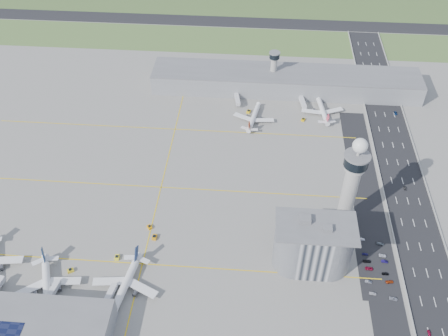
# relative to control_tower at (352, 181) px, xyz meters

# --- Properties ---
(ground) EXTENTS (1000.00, 1000.00, 0.00)m
(ground) POSITION_rel_control_tower_xyz_m (-72.00, -8.00, -35.04)
(ground) COLOR gray
(grass_strip_0) EXTENTS (480.00, 50.00, 0.08)m
(grass_strip_0) POSITION_rel_control_tower_xyz_m (-92.00, 217.00, -35.00)
(grass_strip_0) COLOR #506F34
(grass_strip_0) RESTS_ON ground
(grass_strip_1) EXTENTS (480.00, 60.00, 0.08)m
(grass_strip_1) POSITION_rel_control_tower_xyz_m (-92.00, 292.00, -35.00)
(grass_strip_1) COLOR #3F5428
(grass_strip_1) RESTS_ON ground
(runway) EXTENTS (480.00, 22.00, 0.10)m
(runway) POSITION_rel_control_tower_xyz_m (-92.00, 254.00, -34.98)
(runway) COLOR black
(runway) RESTS_ON ground
(highway) EXTENTS (28.00, 500.00, 0.10)m
(highway) POSITION_rel_control_tower_xyz_m (43.00, -8.00, -34.99)
(highway) COLOR black
(highway) RESTS_ON ground
(barrier_left) EXTENTS (0.60, 500.00, 1.20)m
(barrier_left) POSITION_rel_control_tower_xyz_m (29.00, -8.00, -34.44)
(barrier_left) COLOR #9E9E99
(barrier_left) RESTS_ON ground
(barrier_right) EXTENTS (0.60, 500.00, 1.20)m
(barrier_right) POSITION_rel_control_tower_xyz_m (57.00, -8.00, -34.44)
(barrier_right) COLOR #9E9E99
(barrier_right) RESTS_ON ground
(landside_road) EXTENTS (18.00, 260.00, 0.08)m
(landside_road) POSITION_rel_control_tower_xyz_m (18.00, -18.00, -35.00)
(landside_road) COLOR black
(landside_road) RESTS_ON ground
(parking_lot) EXTENTS (20.00, 44.00, 0.10)m
(parking_lot) POSITION_rel_control_tower_xyz_m (16.00, -30.00, -34.99)
(parking_lot) COLOR black
(parking_lot) RESTS_ON ground
(taxiway_line_h_0) EXTENTS (260.00, 0.60, 0.01)m
(taxiway_line_h_0) POSITION_rel_control_tower_xyz_m (-112.00, -38.00, -35.04)
(taxiway_line_h_0) COLOR yellow
(taxiway_line_h_0) RESTS_ON ground
(taxiway_line_h_1) EXTENTS (260.00, 0.60, 0.01)m
(taxiway_line_h_1) POSITION_rel_control_tower_xyz_m (-112.00, 22.00, -35.04)
(taxiway_line_h_1) COLOR yellow
(taxiway_line_h_1) RESTS_ON ground
(taxiway_line_h_2) EXTENTS (260.00, 0.60, 0.01)m
(taxiway_line_h_2) POSITION_rel_control_tower_xyz_m (-112.00, 82.00, -35.04)
(taxiway_line_h_2) COLOR yellow
(taxiway_line_h_2) RESTS_ON ground
(taxiway_line_v) EXTENTS (0.60, 260.00, 0.01)m
(taxiway_line_v) POSITION_rel_control_tower_xyz_m (-112.00, 22.00, -35.04)
(taxiway_line_v) COLOR yellow
(taxiway_line_v) RESTS_ON ground
(control_tower) EXTENTS (14.00, 14.00, 64.50)m
(control_tower) POSITION_rel_control_tower_xyz_m (0.00, 0.00, 0.00)
(control_tower) COLOR #ADAAA5
(control_tower) RESTS_ON ground
(secondary_tower) EXTENTS (8.60, 8.60, 31.90)m
(secondary_tower) POSITION_rel_control_tower_xyz_m (-42.00, 142.00, -16.24)
(secondary_tower) COLOR #ADAAA5
(secondary_tower) RESTS_ON ground
(admin_building) EXTENTS (42.00, 24.00, 33.50)m
(admin_building) POSITION_rel_control_tower_xyz_m (-20.01, -30.00, -19.74)
(admin_building) COLOR #B2B2B7
(admin_building) RESTS_ON ground
(terminal_pier) EXTENTS (210.00, 32.00, 15.80)m
(terminal_pier) POSITION_rel_control_tower_xyz_m (-32.00, 140.00, -27.14)
(terminal_pier) COLOR gray
(terminal_pier) RESTS_ON ground
(airplane_near_b) EXTENTS (48.47, 52.02, 11.73)m
(airplane_near_b) POSITION_rel_control_tower_xyz_m (-157.90, -58.93, -29.17)
(airplane_near_b) COLOR white
(airplane_near_b) RESTS_ON ground
(airplane_near_c) EXTENTS (42.80, 48.10, 11.98)m
(airplane_near_c) POSITION_rel_control_tower_xyz_m (-117.62, -55.63, -29.05)
(airplane_near_c) COLOR white
(airplane_near_c) RESTS_ON ground
(airplane_far_a) EXTENTS (36.95, 41.32, 10.17)m
(airplane_far_a) POSITION_rel_control_tower_xyz_m (-55.36, 97.76, -29.96)
(airplane_far_a) COLOR white
(airplane_far_a) RESTS_ON ground
(airplane_far_b) EXTENTS (37.11, 41.89, 10.55)m
(airplane_far_b) POSITION_rel_control_tower_xyz_m (-4.31, 110.97, -29.76)
(airplane_far_b) COLOR white
(airplane_far_b) RESTS_ON ground
(jet_bridge_near_1) EXTENTS (5.39, 14.31, 5.70)m
(jet_bridge_near_1) POSITION_rel_control_tower_xyz_m (-155.00, -69.00, -32.19)
(jet_bridge_near_1) COLOR silver
(jet_bridge_near_1) RESTS_ON ground
(jet_bridge_near_2) EXTENTS (5.39, 14.31, 5.70)m
(jet_bridge_near_2) POSITION_rel_control_tower_xyz_m (-125.00, -69.00, -32.19)
(jet_bridge_near_2) COLOR silver
(jet_bridge_near_2) RESTS_ON ground
(jet_bridge_far_0) EXTENTS (5.39, 14.31, 5.70)m
(jet_bridge_far_0) POSITION_rel_control_tower_xyz_m (-70.00, 124.00, -32.19)
(jet_bridge_far_0) COLOR silver
(jet_bridge_far_0) RESTS_ON ground
(jet_bridge_far_1) EXTENTS (5.39, 14.31, 5.70)m
(jet_bridge_far_1) POSITION_rel_control_tower_xyz_m (-20.00, 124.00, -32.19)
(jet_bridge_far_1) COLOR silver
(jet_bridge_far_1) RESTS_ON ground
(tug_0) EXTENTS (4.07, 3.63, 1.96)m
(tug_0) POSITION_rel_control_tower_xyz_m (-149.85, -45.92, -34.06)
(tug_0) COLOR yellow
(tug_0) RESTS_ON ground
(tug_1) EXTENTS (2.57, 3.57, 1.99)m
(tug_1) POSITION_rel_control_tower_xyz_m (-126.77, -35.35, -34.05)
(tug_1) COLOR yellow
(tug_1) RESTS_ON ground
(tug_2) EXTENTS (2.78, 3.84, 2.13)m
(tug_2) POSITION_rel_control_tower_xyz_m (-108.60, -19.54, -33.97)
(tug_2) COLOR orange
(tug_2) RESTS_ON ground
(tug_3) EXTENTS (3.71, 3.88, 1.86)m
(tug_3) POSITION_rel_control_tower_xyz_m (-112.86, -12.16, -34.11)
(tug_3) COLOR #F39903
(tug_3) RESTS_ON ground
(tug_4) EXTENTS (3.36, 4.17, 2.12)m
(tug_4) POSITION_rel_control_tower_xyz_m (-59.64, 106.62, -33.98)
(tug_4) COLOR gold
(tug_4) RESTS_ON ground
(tug_5) EXTENTS (3.29, 3.83, 1.88)m
(tug_5) POSITION_rel_control_tower_xyz_m (-18.79, 99.80, -34.10)
(tug_5) COLOR #DFAB06
(tug_5) RESTS_ON ground
(car_lot_0) EXTENTS (3.93, 2.01, 1.28)m
(car_lot_0) POSITION_rel_control_tower_xyz_m (11.72, -47.70, -34.40)
(car_lot_0) COLOR silver
(car_lot_0) RESTS_ON ground
(car_lot_1) EXTENTS (3.84, 1.87, 1.21)m
(car_lot_1) POSITION_rel_control_tower_xyz_m (10.41, -40.44, -34.43)
(car_lot_1) COLOR slate
(car_lot_1) RESTS_ON ground
(car_lot_2) EXTENTS (4.33, 2.08, 1.19)m
(car_lot_2) POSITION_rel_control_tower_xyz_m (11.99, -31.82, -34.45)
(car_lot_2) COLOR maroon
(car_lot_2) RESTS_ON ground
(car_lot_3) EXTENTS (4.50, 2.00, 1.28)m
(car_lot_3) POSITION_rel_control_tower_xyz_m (11.38, -27.03, -34.40)
(car_lot_3) COLOR black
(car_lot_3) RESTS_ON ground
(car_lot_4) EXTENTS (3.43, 1.51, 1.15)m
(car_lot_4) POSITION_rel_control_tower_xyz_m (11.03, -22.07, -34.47)
(car_lot_4) COLOR navy
(car_lot_4) RESTS_ON ground
(car_lot_5) EXTENTS (3.66, 1.43, 1.19)m
(car_lot_5) POSITION_rel_control_tower_xyz_m (10.39, -11.57, -34.45)
(car_lot_5) COLOR silver
(car_lot_5) RESTS_ON ground
(car_lot_6) EXTENTS (4.45, 2.55, 1.17)m
(car_lot_6) POSITION_rel_control_tower_xyz_m (21.93, -49.97, -34.46)
(car_lot_6) COLOR #999CAA
(car_lot_6) RESTS_ON ground
(car_lot_7) EXTENTS (4.40, 2.33, 1.21)m
(car_lot_7) POSITION_rel_control_tower_xyz_m (21.64, -39.69, -34.43)
(car_lot_7) COLOR #992F0C
(car_lot_7) RESTS_ON ground
(car_lot_8) EXTENTS (3.65, 1.50, 1.24)m
(car_lot_8) POSITION_rel_control_tower_xyz_m (20.18, -34.61, -34.42)
(car_lot_8) COLOR black
(car_lot_8) RESTS_ON ground
(car_lot_9) EXTENTS (3.80, 1.68, 1.21)m
(car_lot_9) POSITION_rel_control_tower_xyz_m (21.12, -26.37, -34.43)
(car_lot_9) COLOR #180E55
(car_lot_9) RESTS_ON ground
(car_lot_10) EXTENTS (4.29, 2.35, 1.14)m
(car_lot_10) POSITION_rel_control_tower_xyz_m (20.59, -22.42, -34.47)
(car_lot_10) COLOR silver
(car_lot_10) RESTS_ON ground
(car_lot_11) EXTENTS (4.43, 2.40, 1.22)m
(car_lot_11) POSITION_rel_control_tower_xyz_m (20.63, -14.02, -34.43)
(car_lot_11) COLOR slate
(car_lot_11) RESTS_ON ground
(car_hw_0) EXTENTS (1.38, 3.27, 1.10)m
(car_hw_0) POSITION_rel_control_tower_xyz_m (36.02, -68.18, -34.49)
(car_hw_0) COLOR maroon
(car_hw_0) RESTS_ON ground
(car_hw_1) EXTENTS (1.41, 3.39, 1.09)m
(car_hw_1) POSITION_rel_control_tower_xyz_m (43.21, 32.66, -34.50)
(car_hw_1) COLOR black
(car_hw_1) RESTS_ON ground
(car_hw_2) EXTENTS (2.08, 4.43, 1.23)m
(car_hw_2) POSITION_rel_control_tower_xyz_m (51.06, 113.62, -34.43)
(car_hw_2) COLOR navy
(car_hw_2) RESTS_ON ground
(car_hw_4) EXTENTS (1.95, 3.72, 1.21)m
(car_hw_4) POSITION_rel_control_tower_xyz_m (36.51, 172.36, -34.44)
(car_hw_4) COLOR #A0A0A0
(car_hw_4) RESTS_ON ground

